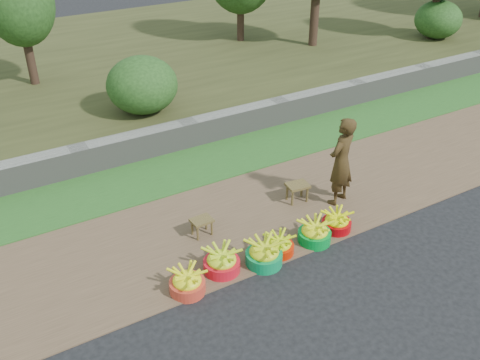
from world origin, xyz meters
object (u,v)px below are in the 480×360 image
basin_b (222,261)px  vendor_woman (341,161)px  basin_f (337,222)px  basin_e (315,232)px  basin_d (279,245)px  basin_a (187,282)px  stool_right (297,188)px  stool_left (202,222)px  basin_c (264,254)px

basin_b → vendor_woman: bearing=12.8°
basin_f → basin_b: bearing=178.7°
basin_b → basin_e: size_ratio=1.03×
basin_b → basin_d: bearing=-4.7°
basin_a → stool_right: bearing=22.6°
basin_e → basin_f: 0.49m
basin_a → stool_left: bearing=54.1°
vendor_woman → basin_c: bearing=0.6°
basin_c → basin_d: bearing=14.6°
stool_right → vendor_woman: bearing=-31.3°
basin_b → basin_d: size_ratio=1.19×
basin_b → basin_f: bearing=-1.3°
basin_c → vendor_woman: bearing=20.7°
basin_e → stool_left: basin_e is taller
basin_e → basin_f: (0.48, 0.06, -0.01)m
basin_c → basin_f: size_ratio=1.16×
basin_b → basin_c: 0.63m
basin_d → basin_e: bearing=-3.1°
basin_d → basin_f: 1.11m
basin_a → basin_c: basin_c is taller
vendor_woman → basin_b: bearing=-7.3°
basin_f → stool_right: bearing=93.2°
basin_b → basin_e: 1.57m
basin_b → basin_f: 2.05m
basin_a → basin_d: (1.54, 0.06, -0.02)m
basin_c → stool_right: bearing=38.7°
basin_f → basin_c: bearing=-175.5°
basin_b → stool_left: (0.14, 0.90, 0.07)m
basin_a → stool_left: size_ratio=1.45×
basin_b → basin_d: basin_b is taller
basin_b → stool_left: basin_b is taller
basin_a → stool_left: (0.75, 1.03, 0.09)m
stool_left → stool_right: (1.85, 0.05, 0.03)m
basin_b → basin_c: bearing=-14.8°
basin_a → vendor_woman: (3.19, 0.72, 0.63)m
basin_d → basin_e: (0.63, -0.03, 0.02)m
basin_d → basin_f: size_ratio=0.95×
basin_c → basin_a: bearing=178.7°
basin_a → basin_e: (2.17, 0.02, 0.01)m
basin_c → stool_left: basin_c is taller
basin_b → stool_right: 2.21m
basin_b → stool_left: size_ratio=1.55×
basin_d → stool_right: bearing=44.0°
basin_a → basin_f: basin_a is taller
stool_left → basin_b: bearing=-99.0°
basin_a → basin_d: basin_a is taller
stool_left → vendor_woman: bearing=-7.3°
basin_e → stool_left: 1.75m
basin_e → stool_left: size_ratio=1.50×
basin_f → stool_left: 2.13m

